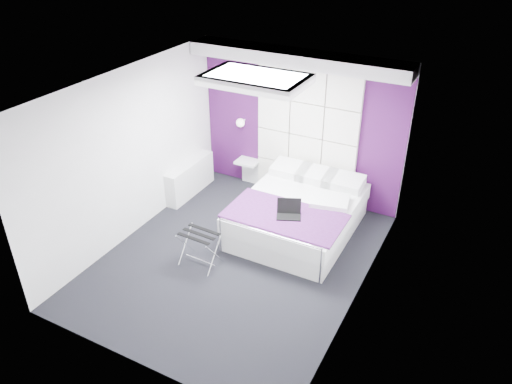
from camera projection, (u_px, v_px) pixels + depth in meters
floor at (237, 259)px, 7.36m from camera, size 4.40×4.40×0.00m
ceiling at (233, 88)px, 6.05m from camera, size 4.40×4.40×0.00m
wall_back at (300, 126)px, 8.39m from camera, size 3.60×0.00×3.60m
wall_left at (130, 155)px, 7.43m from camera, size 0.00×4.40×4.40m
wall_right at (365, 215)px, 5.98m from camera, size 0.00×4.40×4.40m
accent_wall at (300, 126)px, 8.38m from camera, size 3.58×0.02×2.58m
soffit at (297, 58)px, 7.60m from camera, size 3.58×0.50×0.20m
headboard at (306, 136)px, 8.35m from camera, size 1.80×0.08×2.30m
skylight at (256, 79)px, 6.54m from camera, size 1.36×0.86×0.12m
wall_lamp at (242, 122)px, 8.75m from camera, size 0.15×0.15×0.15m
radiator at (190, 178)px, 8.88m from camera, size 0.22×1.20×0.60m
bed at (298, 214)px, 7.84m from camera, size 1.74×2.10×0.73m
nightstand at (247, 162)px, 9.03m from camera, size 0.40×0.31×0.04m
luggage_rack at (200, 249)px, 7.13m from camera, size 0.53×0.39×0.52m
laptop at (290, 212)px, 7.26m from camera, size 0.35×0.25×0.25m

